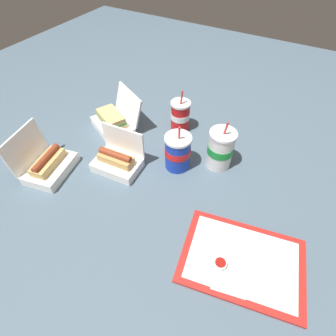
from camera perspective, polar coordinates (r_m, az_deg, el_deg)
name	(u,v)px	position (r m, az deg, el deg)	size (l,w,h in m)	color
ground_plane	(165,178)	(1.04, -0.62, -2.17)	(3.20, 3.20, 0.00)	#4C6070
food_tray	(242,261)	(0.89, 15.83, -18.82)	(0.41, 0.32, 0.01)	red
ketchup_cup	(220,264)	(0.84, 11.24, -19.81)	(0.04, 0.04, 0.02)	white
napkin_stack	(230,277)	(0.85, 13.42, -22.10)	(0.10, 0.10, 0.00)	white
plastic_fork	(219,240)	(0.89, 11.14, -15.06)	(0.11, 0.01, 0.01)	white
clamshell_hotdog_front	(118,160)	(1.07, -10.91, 1.66)	(0.19, 0.14, 0.16)	white
clamshell_sandwich_corner	(114,121)	(1.26, -11.69, 9.90)	(0.26, 0.26, 0.17)	white
clamshell_hotdog_back	(47,164)	(1.14, -24.87, 0.77)	(0.20, 0.22, 0.18)	white
soda_cup_corner	(180,116)	(1.23, 2.68, 11.31)	(0.09, 0.09, 0.20)	red
soda_cup_right	(220,149)	(1.06, 11.34, 4.08)	(0.11, 0.11, 0.23)	white
soda_cup_front	(178,152)	(1.03, 2.11, 3.57)	(0.11, 0.11, 0.21)	#1938B7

